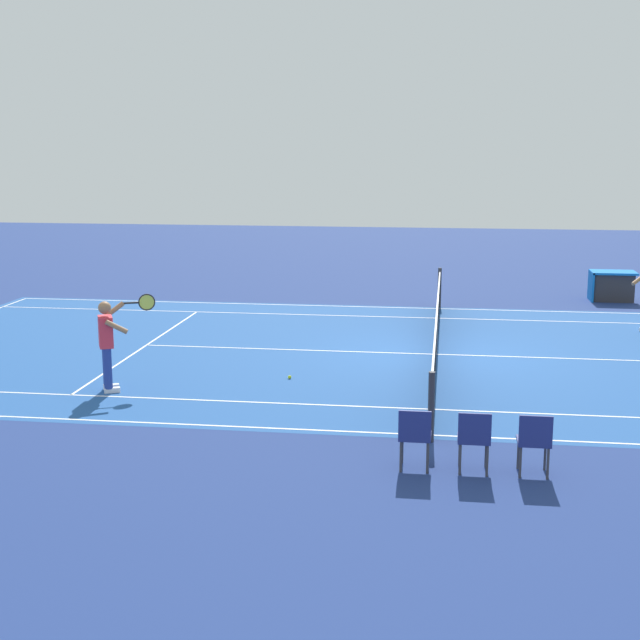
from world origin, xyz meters
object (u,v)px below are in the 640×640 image
at_px(tennis_player_near, 108,341).
at_px(equipment_cart_tarped, 611,286).
at_px(spectator_chair_2, 415,434).
at_px(tennis_ball, 290,377).
at_px(spectator_chair_1, 474,437).
at_px(tennis_net, 437,332).
at_px(spectator_chair_0, 534,439).

bearing_deg(tennis_player_near, equipment_cart_tarped, -133.56).
height_order(tennis_player_near, spectator_chair_2, tennis_player_near).
bearing_deg(tennis_ball, equipment_cart_tarped, -127.41).
xyz_separation_m(spectator_chair_1, spectator_chair_2, (0.80, 0.00, 0.00)).
bearing_deg(equipment_cart_tarped, tennis_player_near, 46.44).
bearing_deg(tennis_ball, tennis_player_near, 22.77).
xyz_separation_m(tennis_net, spectator_chair_1, (-0.60, 7.06, 0.03)).
relative_size(tennis_net, tennis_ball, 177.27).
distance_m(tennis_net, spectator_chair_1, 7.08).
distance_m(tennis_player_near, equipment_cart_tarped, 15.49).
height_order(spectator_chair_0, spectator_chair_1, same).
xyz_separation_m(tennis_net, tennis_player_near, (5.81, 3.74, 0.44)).
height_order(tennis_ball, spectator_chair_1, spectator_chair_1).
bearing_deg(tennis_ball, spectator_chair_0, 131.88).
relative_size(tennis_net, tennis_player_near, 6.89).
height_order(tennis_player_near, equipment_cart_tarped, tennis_player_near).
relative_size(tennis_player_near, equipment_cart_tarped, 1.36).
bearing_deg(spectator_chair_2, spectator_chair_0, 180.00).
bearing_deg(tennis_net, spectator_chair_1, 94.86).
bearing_deg(spectator_chair_1, spectator_chair_0, 180.00).
bearing_deg(tennis_net, tennis_ball, 41.81).
relative_size(tennis_net, spectator_chair_0, 13.30).
bearing_deg(tennis_player_near, tennis_net, -147.26).
bearing_deg(spectator_chair_1, equipment_cart_tarped, -106.31).
distance_m(spectator_chair_1, equipment_cart_tarped, 15.14).
distance_m(tennis_player_near, spectator_chair_2, 6.54).
relative_size(tennis_net, spectator_chair_2, 13.30).
relative_size(spectator_chair_0, spectator_chair_1, 1.00).
distance_m(spectator_chair_0, spectator_chair_1, 0.80).
bearing_deg(spectator_chair_2, spectator_chair_1, 180.00).
relative_size(tennis_player_near, spectator_chair_1, 1.93).
bearing_deg(equipment_cart_tarped, spectator_chair_1, 73.69).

